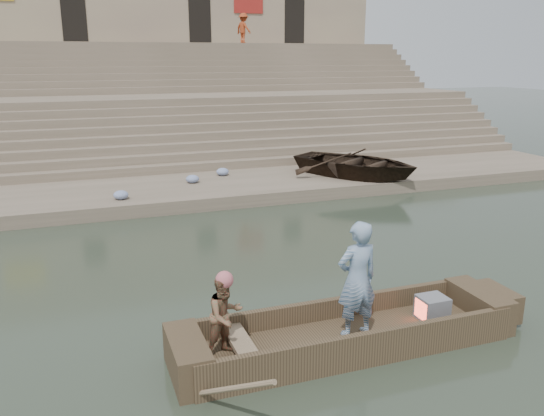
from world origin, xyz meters
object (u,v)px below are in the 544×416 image
main_rowboat (346,341)px  beached_rowboat (356,163)px  rowing_man (225,316)px  television (432,308)px  standing_man (357,279)px  pedestrian (244,28)px

main_rowboat → beached_rowboat: size_ratio=1.11×
rowing_man → television: bearing=-23.6°
standing_man → pedestrian: size_ratio=1.15×
rowing_man → beached_rowboat: bearing=30.6°
rowing_man → beached_rowboat: 12.31m
main_rowboat → standing_man: size_ratio=2.66×
standing_man → pedestrian: bearing=-106.6°
pedestrian → rowing_man: bearing=138.9°
rowing_man → pedestrian: size_ratio=0.76×
main_rowboat → rowing_man: (-1.96, 0.08, 0.73)m
standing_man → television: standing_man is taller
television → beached_rowboat: beached_rowboat is taller
main_rowboat → rowing_man: size_ratio=4.02×
main_rowboat → standing_man: (0.12, -0.04, 1.05)m
main_rowboat → beached_rowboat: (5.45, 9.91, 0.76)m
rowing_man → pedestrian: pedestrian is taller
television → beached_rowboat: size_ratio=0.10×
standing_man → television: size_ratio=4.08×
standing_man → television: bearing=178.1°
rowing_man → pedestrian: (7.74, 24.16, 5.18)m
main_rowboat → pedestrian: bearing=76.6°
main_rowboat → television: size_ratio=10.87×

